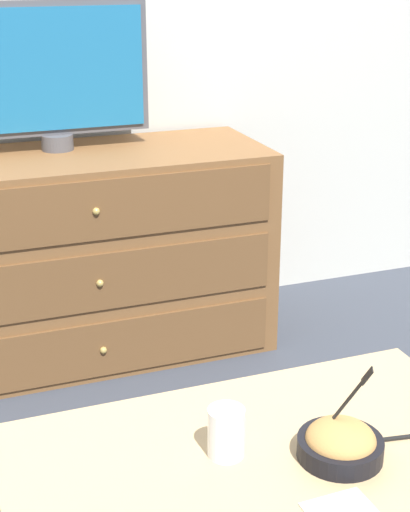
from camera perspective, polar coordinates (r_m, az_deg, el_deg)
The scene contains 6 objects.
ground_plane at distance 3.22m, azimuth -10.04°, elevation -4.49°, with size 12.00×12.00×0.00m, color #383D47.
dresser at distance 2.82m, azimuth -8.85°, elevation -0.01°, with size 1.31×0.53×0.74m.
tv at distance 2.75m, azimuth -11.04°, elevation 12.98°, with size 0.65×0.11×0.50m.
coffee_table at distance 1.64m, azimuth 4.34°, elevation -16.07°, with size 1.02×0.63×0.44m.
takeout_bowl at distance 1.62m, azimuth 9.82°, elevation -13.29°, with size 0.17×0.17×0.19m.
drink_cup at distance 1.60m, azimuth 1.54°, elevation -12.89°, with size 0.07×0.07×0.10m.
Camera 1 is at (-0.46, -2.88, 1.38)m, focal length 55.00 mm.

